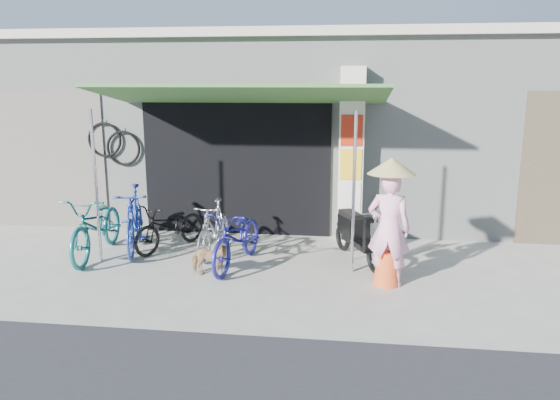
# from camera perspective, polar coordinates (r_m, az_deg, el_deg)

# --- Properties ---
(ground) EXTENTS (80.00, 80.00, 0.00)m
(ground) POSITION_cam_1_polar(r_m,az_deg,el_deg) (7.56, 0.54, -9.11)
(ground) COLOR #AEAA9D
(ground) RESTS_ON ground
(bicycle_shop) EXTENTS (12.30, 5.30, 3.66)m
(bicycle_shop) POSITION_cam_1_polar(r_m,az_deg,el_deg) (12.14, 3.43, 7.97)
(bicycle_shop) COLOR #A7ACA4
(bicycle_shop) RESTS_ON ground
(shop_pillar) EXTENTS (0.42, 0.44, 3.00)m
(shop_pillar) POSITION_cam_1_polar(r_m,az_deg,el_deg) (9.51, 7.44, 4.62)
(shop_pillar) COLOR beige
(shop_pillar) RESTS_ON ground
(awning) EXTENTS (4.60, 1.88, 2.72)m
(awning) POSITION_cam_1_polar(r_m,az_deg,el_deg) (8.78, -4.11, 10.71)
(awning) COLOR #36672E
(awning) RESTS_ON ground
(neighbour_left) EXTENTS (2.60, 0.06, 2.60)m
(neighbour_left) POSITION_cam_1_polar(r_m,az_deg,el_deg) (11.30, -23.83, 3.88)
(neighbour_left) COLOR #6B665B
(neighbour_left) RESTS_ON ground
(bike_teal) EXTENTS (0.81, 1.99, 1.02)m
(bike_teal) POSITION_cam_1_polar(r_m,az_deg,el_deg) (9.16, -18.56, -2.52)
(bike_teal) COLOR #176A65
(bike_teal) RESTS_ON ground
(bike_blue) EXTENTS (0.95, 1.85, 1.07)m
(bike_blue) POSITION_cam_1_polar(r_m,az_deg,el_deg) (9.26, -14.98, -1.98)
(bike_blue) COLOR #213B99
(bike_blue) RESTS_ON ground
(bike_black) EXTENTS (1.18, 1.58, 0.79)m
(bike_black) POSITION_cam_1_polar(r_m,az_deg,el_deg) (9.26, -11.37, -2.69)
(bike_black) COLOR black
(bike_black) RESTS_ON ground
(bike_silver) EXTENTS (0.55, 1.51, 0.89)m
(bike_silver) POSITION_cam_1_polar(r_m,az_deg,el_deg) (8.87, -6.92, -2.90)
(bike_silver) COLOR #B9BABF
(bike_silver) RESTS_ON ground
(bike_navy) EXTENTS (0.92, 1.83, 0.92)m
(bike_navy) POSITION_cam_1_polar(r_m,az_deg,el_deg) (8.26, -4.44, -3.88)
(bike_navy) COLOR navy
(bike_navy) RESTS_ON ground
(street_dog) EXTENTS (0.64, 0.37, 0.51)m
(street_dog) POSITION_cam_1_polar(r_m,az_deg,el_deg) (7.93, -7.41, -6.19)
(street_dog) COLOR tan
(street_dog) RESTS_ON ground
(moped) EXTENTS (0.82, 1.52, 0.92)m
(moped) POSITION_cam_1_polar(r_m,az_deg,el_deg) (8.59, 8.07, -3.62)
(moped) COLOR black
(moped) RESTS_ON ground
(nun) EXTENTS (0.64, 0.64, 1.77)m
(nun) POSITION_cam_1_polar(r_m,az_deg,el_deg) (7.54, 11.33, -2.39)
(nun) COLOR #F6A6C5
(nun) RESTS_ON ground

